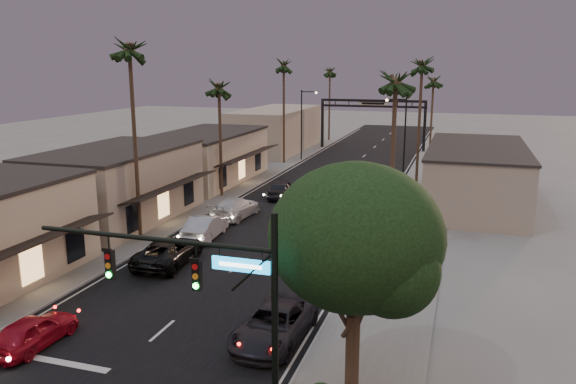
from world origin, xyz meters
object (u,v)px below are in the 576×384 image
Objects in this scene: palm_ld at (284,62)px; curbside_near at (274,324)px; curbside_black at (355,238)px; corner_tree at (357,243)px; arch at (373,112)px; palm_lb at (129,44)px; palm_far at (330,69)px; traffic_signal at (217,291)px; streetlight_right at (402,135)px; oncoming_red at (34,331)px; palm_rb at (422,61)px; palm_rc at (434,78)px; oncoming_silver at (206,227)px; palm_lc at (219,83)px; streetlight_left at (304,119)px; oncoming_pickup at (169,251)px; palm_ra at (396,75)px.

palm_ld reaches higher than curbside_near.
palm_ld reaches higher than curbside_black.
corner_tree is 0.58× the size of arch.
palm_far is (0.30, 56.00, -1.94)m from palm_lb.
traffic_signal reaches higher than arch.
streetlight_right is at bearing -32.79° from palm_ld.
palm_lb is 2.66× the size of curbside_near.
oncoming_red is (-11.49, -37.98, -4.60)m from streetlight_right.
palm_rc is at bearing 90.00° from palm_rb.
palm_lc is at bearing -76.14° from oncoming_silver.
streetlight_right is 18.99m from streetlight_left.
oncoming_pickup is (-4.18, -51.83, -4.71)m from arch.
curbside_black is (0.93, 14.06, -0.12)m from curbside_near.
streetlight_right is at bearing 30.11° from palm_lc.
palm_ra is 3.09× the size of oncoming_red.
curbside_near is 14.09m from curbside_black.
palm_rb is 35.42m from curbside_near.
palm_rc reaches higher than traffic_signal.
palm_ra is at bearing -90.00° from palm_rc.
palm_ra is (17.20, -31.00, -0.97)m from palm_ld.
palm_far is (-1.38, 20.00, 6.11)m from streetlight_left.
curbside_near is (-3.33, -53.29, -9.68)m from palm_rc.
curbside_black is (0.51, 20.77, -4.41)m from traffic_signal.
palm_ra is 56.58m from palm_far.
oncoming_silver is 0.90× the size of curbside_near.
curbside_black is at bearing -63.91° from palm_ld.
arch is 1.07× the size of palm_rb.
oncoming_silver is 1.11× the size of curbside_black.
streetlight_right reaches higher than arch.
curbside_near is at bearing -39.14° from palm_lb.
palm_lc is at bearing -155.06° from palm_rb.
palm_far reaches higher than oncoming_pickup.
oncoming_red is 0.83× the size of oncoming_silver.
palm_ld reaches higher than palm_far.
palm_lc is at bearing -90.41° from palm_far.
arch is at bearing -98.38° from oncoming_pickup.
oncoming_red is at bearing -127.80° from palm_ra.
palm_rc reaches higher than oncoming_pickup.
palm_rb reaches higher than curbside_black.
palm_far is 55.50m from oncoming_silver.
traffic_signal is 0.60× the size of palm_ld.
palm_ld reaches higher than oncoming_silver.
curbside_black is at bearing 162.17° from palm_ra.
oncoming_pickup is (4.42, -17.83, -9.65)m from palm_lc.
palm_lc is (-18.08, 28.55, 4.49)m from corner_tree.
oncoming_red is (4.03, -14.98, -12.66)m from palm_lb.
traffic_signal is 35.46m from palm_lc.
palm_lc is 2.37× the size of oncoming_silver.
palm_ra is (15.52, -34.00, 6.11)m from streetlight_left.
palm_ra is 20.02m from palm_rb.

